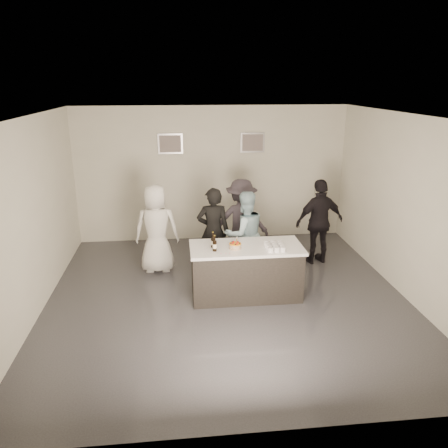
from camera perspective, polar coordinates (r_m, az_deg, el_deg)
The scene contains 19 objects.
floor at distance 7.50m, azimuth 0.42°, elevation -9.57°, with size 6.00×6.00×0.00m, color #3D3D42.
ceiling at distance 6.66m, azimuth 0.48°, elevation 13.92°, with size 6.00×6.00×0.00m, color white.
wall_back at distance 9.83m, azimuth -1.59°, elevation 6.50°, with size 6.00×0.04×3.00m, color silver.
wall_front at distance 4.18m, azimuth 5.28°, elevation -10.45°, with size 6.00×0.04×3.00m, color silver.
wall_left at distance 7.24m, azimuth -23.86°, elevation 0.59°, with size 0.04×6.00×3.00m, color silver.
wall_right at distance 7.85m, azimuth 22.76°, elevation 2.03°, with size 0.04×6.00×3.00m, color silver.
picture_left at distance 9.65m, azimuth -7.03°, elevation 10.37°, with size 0.54×0.04×0.44m, color #B2B2B7.
picture_right at distance 9.79m, azimuth 3.74°, elevation 10.58°, with size 0.54×0.04×0.44m, color #B2B2B7.
bar_counter at distance 7.39m, azimuth 2.87°, elevation -6.16°, with size 1.86×0.86×0.90m, color white.
cake at distance 7.10m, azimuth 1.47°, elevation -2.93°, with size 0.20×0.20×0.08m, color orange.
beer_bottle_a at distance 7.12m, azimuth -1.46°, elevation -2.09°, with size 0.07×0.07×0.26m, color black.
beer_bottle_b at distance 6.96m, azimuth -1.23°, elevation -2.55°, with size 0.07×0.07×0.26m, color black.
tumbler_cluster at distance 7.16m, azimuth 6.63°, elevation -2.87°, with size 0.30×0.40×0.08m, color orange.
candles at distance 6.92m, azimuth 0.27°, elevation -3.81°, with size 0.24×0.08×0.01m, color pink.
person_main_black at distance 8.12m, azimuth -1.42°, elevation -0.95°, with size 0.61×0.40×1.66m, color black.
person_main_blue at distance 8.06m, azimuth 2.71°, elevation -1.31°, with size 0.79×0.61×1.62m, color #9FC4CF.
person_guest_left at distance 8.30m, azimuth -8.81°, elevation -0.61°, with size 0.83×0.54×1.70m, color white.
person_guest_right at distance 8.80m, azimuth 12.36°, elevation 0.29°, with size 1.00×0.42×1.70m, color black.
person_guest_back at distance 8.73m, azimuth 2.27°, elevation 0.48°, with size 1.08×0.62×1.68m, color #342F37.
Camera 1 is at (-0.77, -6.59, 3.51)m, focal length 35.00 mm.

